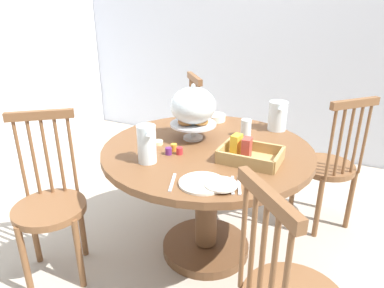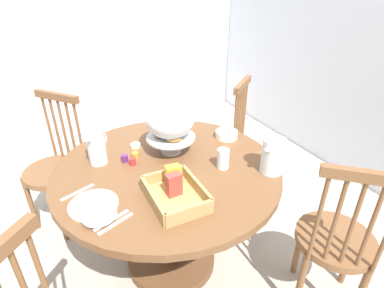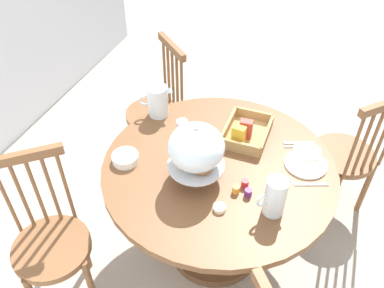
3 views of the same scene
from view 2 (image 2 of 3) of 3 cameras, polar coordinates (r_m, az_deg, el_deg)
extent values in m
plane|color=#A89E8E|center=(2.17, -1.55, -20.56)|extent=(10.00, 10.00, 0.00)
cube|color=silver|center=(3.85, -13.08, 22.95)|extent=(0.06, 4.32, 2.60)
cylinder|color=brown|center=(1.68, -4.62, -4.69)|extent=(1.22, 1.22, 0.04)
cylinder|color=brown|center=(1.88, -4.22, -13.24)|extent=(0.14, 0.14, 0.63)
cylinder|color=brown|center=(2.13, -3.86, -20.35)|extent=(0.56, 0.56, 0.06)
cylinder|color=brown|center=(2.54, 5.08, 0.61)|extent=(0.40, 0.40, 0.04)
cylinder|color=brown|center=(2.80, 3.10, -1.68)|extent=(0.04, 0.04, 0.45)
cylinder|color=brown|center=(2.58, 0.91, -4.56)|extent=(0.04, 0.04, 0.45)
cylinder|color=brown|center=(2.74, 8.60, -2.83)|extent=(0.04, 0.04, 0.45)
cylinder|color=brown|center=(2.51, 6.87, -5.92)|extent=(0.04, 0.04, 0.45)
cylinder|color=brown|center=(2.52, 9.81, 6.12)|extent=(0.02, 0.02, 0.48)
cylinder|color=brown|center=(2.46, 9.39, 5.56)|extent=(0.02, 0.02, 0.48)
cylinder|color=brown|center=(2.40, 8.96, 4.97)|extent=(0.02, 0.02, 0.48)
cylinder|color=brown|center=(2.33, 8.50, 4.34)|extent=(0.02, 0.02, 0.48)
cylinder|color=brown|center=(2.27, 8.02, 3.68)|extent=(0.02, 0.02, 0.48)
cube|color=brown|center=(2.31, 9.45, 10.89)|extent=(0.26, 0.30, 0.05)
cylinder|color=brown|center=(2.34, -24.39, -4.74)|extent=(0.40, 0.40, 0.04)
cylinder|color=brown|center=(2.49, -27.87, -9.80)|extent=(0.04, 0.04, 0.45)
cylinder|color=brown|center=(2.31, -23.35, -12.01)|extent=(0.04, 0.04, 0.45)
cylinder|color=brown|center=(2.63, -23.33, -6.60)|extent=(0.04, 0.04, 0.45)
cylinder|color=brown|center=(2.45, -18.74, -8.40)|extent=(0.04, 0.04, 0.45)
cylinder|color=brown|center=(2.42, -25.09, 2.72)|extent=(0.02, 0.02, 0.48)
cylinder|color=brown|center=(2.37, -23.95, 2.44)|extent=(0.02, 0.02, 0.48)
cylinder|color=brown|center=(2.32, -22.77, 2.15)|extent=(0.02, 0.02, 0.48)
cylinder|color=brown|center=(2.27, -21.53, 1.84)|extent=(0.02, 0.02, 0.48)
cylinder|color=brown|center=(2.23, -20.25, 1.52)|extent=(0.02, 0.02, 0.48)
cube|color=brown|center=(2.23, -24.02, 8.13)|extent=(0.30, 0.26, 0.05)
cylinder|color=brown|center=(1.30, -25.92, -22.20)|extent=(0.02, 0.02, 0.48)
cylinder|color=brown|center=(1.81, 25.17, -15.84)|extent=(0.40, 0.40, 0.04)
cylinder|color=brown|center=(2.09, 27.32, -17.97)|extent=(0.04, 0.04, 0.45)
cylinder|color=brown|center=(2.04, 19.34, -17.37)|extent=(0.04, 0.04, 0.45)
cylinder|color=brown|center=(1.85, 19.53, -23.49)|extent=(0.04, 0.04, 0.45)
cylinder|color=brown|center=(1.56, 30.26, -13.60)|extent=(0.02, 0.02, 0.48)
cylinder|color=brown|center=(1.54, 27.71, -13.42)|extent=(0.02, 0.02, 0.48)
cylinder|color=brown|center=(1.52, 25.11, -13.21)|extent=(0.02, 0.02, 0.48)
cylinder|color=brown|center=(1.51, 22.45, -12.97)|extent=(0.02, 0.02, 0.48)
cube|color=brown|center=(1.39, 30.11, -5.31)|extent=(0.27, 0.29, 0.05)
cylinder|color=silver|center=(1.79, -3.89, -1.25)|extent=(0.12, 0.12, 0.02)
cylinder|color=silver|center=(1.77, -3.93, -0.21)|extent=(0.03, 0.03, 0.09)
cylinder|color=silver|center=(1.75, -3.98, 1.25)|extent=(0.28, 0.28, 0.01)
torus|color=#B27033|center=(1.70, -3.47, 1.26)|extent=(0.10, 0.10, 0.03)
torus|color=#D19347|center=(1.77, -3.21, 2.44)|extent=(0.10, 0.10, 0.03)
torus|color=#935628|center=(1.75, -5.63, 2.05)|extent=(0.10, 0.10, 0.03)
ellipsoid|color=silver|center=(1.70, -4.11, 4.72)|extent=(0.27, 0.27, 0.22)
sphere|color=silver|center=(1.65, -4.26, 8.52)|extent=(0.02, 0.02, 0.02)
cylinder|color=silver|center=(1.72, -17.42, -0.45)|extent=(0.10, 0.10, 0.20)
cylinder|color=orange|center=(1.73, -17.28, -1.32)|extent=(0.09, 0.09, 0.14)
cone|color=silver|center=(1.64, -18.96, 1.18)|extent=(0.05, 0.05, 0.03)
torus|color=silver|center=(1.76, -16.33, 0.82)|extent=(0.06, 0.06, 0.07)
cylinder|color=silver|center=(1.62, 14.88, -2.13)|extent=(0.12, 0.12, 0.19)
cylinder|color=white|center=(1.64, 14.76, -2.99)|extent=(0.11, 0.11, 0.13)
cone|color=silver|center=(1.53, 14.06, -0.60)|extent=(0.05, 0.05, 0.03)
torus|color=silver|center=(1.68, 16.09, -0.83)|extent=(0.04, 0.07, 0.07)
cube|color=tan|center=(1.43, -3.08, -10.10)|extent=(0.30, 0.22, 0.01)
cube|color=tan|center=(1.38, -7.37, -10.35)|extent=(0.30, 0.02, 0.07)
cube|color=tan|center=(1.45, 0.92, -8.01)|extent=(0.30, 0.02, 0.07)
cube|color=tan|center=(1.52, -5.37, -6.04)|extent=(0.02, 0.22, 0.07)
cube|color=tan|center=(1.30, -0.43, -12.82)|extent=(0.02, 0.22, 0.07)
cube|color=gold|center=(1.47, -3.60, -5.97)|extent=(0.05, 0.07, 0.11)
cube|color=#B23D33|center=(1.41, -3.43, -7.57)|extent=(0.05, 0.07, 0.11)
cylinder|color=white|center=(1.46, -17.91, -10.76)|extent=(0.22, 0.22, 0.01)
cylinder|color=white|center=(1.38, -16.96, -12.51)|extent=(0.15, 0.15, 0.01)
cylinder|color=white|center=(1.95, 6.48, 1.80)|extent=(0.14, 0.14, 0.04)
cylinder|color=silver|center=(1.63, 5.83, -2.75)|extent=(0.06, 0.06, 0.11)
cylinder|color=beige|center=(1.87, -10.52, -0.28)|extent=(0.06, 0.06, 0.02)
cylinder|color=#B7282D|center=(1.69, -11.05, -3.22)|extent=(0.04, 0.04, 0.04)
cylinder|color=orange|center=(1.74, -10.58, -2.17)|extent=(0.04, 0.04, 0.04)
cylinder|color=#5B2366|center=(1.73, -12.49, -2.61)|extent=(0.04, 0.04, 0.04)
cube|color=silver|center=(1.36, -14.79, -13.60)|extent=(0.07, 0.16, 0.01)
cube|color=silver|center=(1.34, -14.05, -14.23)|extent=(0.07, 0.16, 0.01)
cube|color=silver|center=(1.56, -20.56, -8.43)|extent=(0.07, 0.16, 0.01)
camera|label=1|loc=(1.36, -89.19, -4.95)|focal=32.78mm
camera|label=3|loc=(2.83, -30.46, 37.51)|focal=38.06mm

